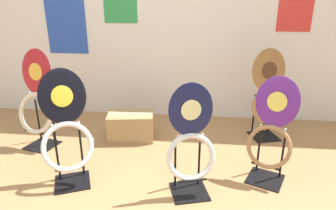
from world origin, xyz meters
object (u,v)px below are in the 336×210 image
Objects in this scene: toilet_seat_display_jazz_black at (66,132)px; toilet_seat_display_woodgrain at (268,96)px; toilet_seat_display_crimson_swirl at (37,104)px; toilet_seat_display_navy_moon at (191,148)px; toilet_seat_display_purple_note at (272,132)px; storage_box at (131,126)px.

toilet_seat_display_jazz_black is 0.98× the size of toilet_seat_display_woodgrain.
toilet_seat_display_crimson_swirl is at bearing -168.88° from toilet_seat_display_woodgrain.
toilet_seat_display_navy_moon is 1.02× the size of toilet_seat_display_purple_note.
toilet_seat_display_navy_moon is 1.74× the size of storage_box.
toilet_seat_display_navy_moon is (0.99, -0.06, -0.06)m from toilet_seat_display_jazz_black.
toilet_seat_display_jazz_black reaches higher than storage_box.
toilet_seat_display_purple_note is at bearing -99.04° from toilet_seat_display_woodgrain.
toilet_seat_display_jazz_black is 0.95× the size of toilet_seat_display_crimson_swirl.
toilet_seat_display_woodgrain is at bearing 30.35° from toilet_seat_display_jazz_black.
toilet_seat_display_crimson_swirl is at bearing 134.12° from toilet_seat_display_jazz_black.
toilet_seat_display_purple_note is 0.83m from toilet_seat_display_woodgrain.
toilet_seat_display_purple_note is at bearing 22.94° from toilet_seat_display_navy_moon.
toilet_seat_display_crimson_swirl reaches higher than toilet_seat_display_purple_note.
toilet_seat_display_crimson_swirl reaches higher than storage_box.
toilet_seat_display_woodgrain reaches higher than storage_box.
toilet_seat_display_navy_moon is at bearing -157.06° from toilet_seat_display_purple_note.
toilet_seat_display_purple_note is 1.70× the size of storage_box.
toilet_seat_display_crimson_swirl is (-1.55, 0.63, 0.06)m from toilet_seat_display_navy_moon.
storage_box is at bearing -172.49° from toilet_seat_display_woodgrain.
toilet_seat_display_woodgrain reaches higher than toilet_seat_display_jazz_black.
storage_box is (-1.45, -0.19, -0.32)m from toilet_seat_display_woodgrain.
storage_box is (0.32, 0.84, -0.31)m from toilet_seat_display_jazz_black.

